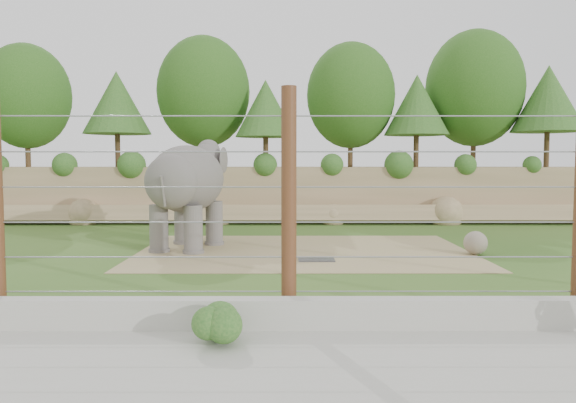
{
  "coord_description": "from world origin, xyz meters",
  "views": [
    {
      "loc": [
        -0.04,
        -14.02,
        2.72
      ],
      "look_at": [
        0.0,
        2.0,
        1.6
      ],
      "focal_mm": 35.0,
      "sensor_mm": 36.0,
      "label": 1
    }
  ],
  "objects": [
    {
      "name": "ground",
      "position": [
        0.0,
        0.0,
        0.0
      ],
      "size": [
        90.0,
        90.0,
        0.0
      ],
      "primitive_type": "plane",
      "color": "#345B1E",
      "rests_on": "ground"
    },
    {
      "name": "back_embankment",
      "position": [
        0.59,
        12.68,
        3.97
      ],
      "size": [
        30.0,
        5.52,
        8.77
      ],
      "color": "#8C7751",
      "rests_on": "ground"
    },
    {
      "name": "dirt_patch",
      "position": [
        0.5,
        3.0,
        0.01
      ],
      "size": [
        10.0,
        7.0,
        0.02
      ],
      "primitive_type": "cube",
      "color": "tan",
      "rests_on": "ground"
    },
    {
      "name": "drain_grate",
      "position": [
        0.79,
        1.32,
        0.04
      ],
      "size": [
        1.0,
        0.6,
        0.03
      ],
      "primitive_type": "cube",
      "color": "#262628",
      "rests_on": "dirt_patch"
    },
    {
      "name": "elephant",
      "position": [
        -3.15,
        3.53,
        1.7
      ],
      "size": [
        2.68,
        4.5,
        3.4
      ],
      "primitive_type": null,
      "rotation": [
        0.0,
        0.0,
        -0.22
      ],
      "color": "#59524F",
      "rests_on": "ground"
    },
    {
      "name": "stone_ball",
      "position": [
        5.5,
        2.27,
        0.36
      ],
      "size": [
        0.69,
        0.69,
        0.69
      ],
      "primitive_type": "sphere",
      "color": "gray",
      "rests_on": "dirt_patch"
    },
    {
      "name": "retaining_wall",
      "position": [
        0.0,
        -5.0,
        0.25
      ],
      "size": [
        26.0,
        0.35,
        0.5
      ],
      "primitive_type": "cube",
      "color": "#B3B1A6",
      "rests_on": "ground"
    },
    {
      "name": "walkway",
      "position": [
        0.0,
        -7.0,
        0.01
      ],
      "size": [
        26.0,
        4.0,
        0.01
      ],
      "primitive_type": "cube",
      "color": "#B3B1A6",
      "rests_on": "ground"
    },
    {
      "name": "barrier_fence",
      "position": [
        0.0,
        -4.5,
        2.0
      ],
      "size": [
        20.26,
        0.26,
        4.0
      ],
      "color": "#562F19",
      "rests_on": "ground"
    },
    {
      "name": "walkway_shrub",
      "position": [
        -1.0,
        -5.8,
        0.33
      ],
      "size": [
        0.64,
        0.64,
        0.64
      ],
      "primitive_type": "sphere",
      "color": "#21541D",
      "rests_on": "walkway"
    }
  ]
}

